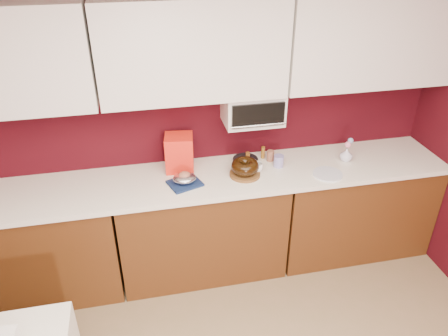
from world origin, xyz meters
TOP-DOWN VIEW (x-y plane):
  - ceiling at (0.00, 0.00)m, footprint 4.00×4.50m
  - wall_back at (0.00, 2.25)m, footprint 4.00×0.02m
  - base_cabinet_left at (-1.33, 1.94)m, footprint 1.31×0.58m
  - base_cabinet_center at (0.00, 1.94)m, footprint 1.31×0.58m
  - base_cabinet_right at (1.33, 1.94)m, footprint 1.31×0.58m
  - countertop at (0.00, 1.94)m, footprint 4.00×0.62m
  - upper_cabinet_center at (0.00, 2.08)m, footprint 1.31×0.33m
  - upper_cabinet_right at (1.33, 2.08)m, footprint 1.31×0.33m
  - toaster_oven at (0.45, 2.10)m, footprint 0.45×0.30m
  - toaster_oven_door at (0.45, 1.94)m, footprint 0.40×0.02m
  - toaster_oven_handle at (0.45, 1.93)m, footprint 0.42×0.02m
  - cake_base at (0.35, 1.90)m, footprint 0.27×0.27m
  - bundt_cake at (0.35, 1.90)m, footprint 0.22×0.22m
  - navy_towel at (-0.13, 1.86)m, footprint 0.28×0.26m
  - foil_ham_nest at (-0.13, 1.86)m, footprint 0.19×0.16m
  - roasted_ham at (-0.13, 1.86)m, footprint 0.11×0.10m
  - pandoro_box at (-0.13, 2.10)m, footprint 0.24×0.22m
  - dark_pan at (0.40, 2.09)m, footprint 0.23×0.23m
  - coffee_mug at (0.45, 1.93)m, footprint 0.12×0.12m
  - blue_jar at (0.65, 1.98)m, footprint 0.10×0.10m
  - flower_vase at (1.22, 1.95)m, footprint 0.09×0.09m
  - flower_pink at (1.22, 1.95)m, footprint 0.05×0.05m
  - flower_blue at (1.25, 1.97)m, footprint 0.05×0.05m
  - china_plate at (0.98, 1.77)m, footprint 0.27×0.27m
  - amber_bottle at (0.41, 2.08)m, footprint 0.04×0.04m
  - paper_cup at (0.61, 2.08)m, footprint 0.06×0.06m
  - amber_bottle_tall at (0.56, 2.14)m, footprint 0.04×0.04m

SIDE VIEW (x-z plane):
  - base_cabinet_left at x=-1.33m, z-range 0.00..0.86m
  - base_cabinet_center at x=0.00m, z-range 0.00..0.86m
  - base_cabinet_right at x=1.33m, z-range 0.00..0.86m
  - countertop at x=0.00m, z-range 0.86..0.90m
  - china_plate at x=0.98m, z-range 0.90..0.91m
  - navy_towel at x=-0.13m, z-range 0.90..0.92m
  - cake_base at x=0.35m, z-range 0.90..0.92m
  - dark_pan at x=0.40m, z-range 0.90..0.94m
  - paper_cup at x=0.61m, z-range 0.90..0.99m
  - coffee_mug at x=0.45m, z-range 0.90..0.99m
  - blue_jar at x=0.65m, z-range 0.90..1.00m
  - amber_bottle at x=0.41m, z-range 0.90..1.00m
  - amber_bottle_tall at x=0.56m, z-range 0.90..1.01m
  - foil_ham_nest at x=-0.13m, z-range 0.92..0.99m
  - flower_vase at x=1.22m, z-range 0.90..1.02m
  - roasted_ham at x=-0.13m, z-range 0.95..1.01m
  - bundt_cake at x=0.35m, z-range 0.94..1.02m
  - pandoro_box at x=-0.13m, z-range 0.90..1.19m
  - flower_pink at x=1.22m, z-range 1.02..1.07m
  - flower_blue at x=1.25m, z-range 1.05..1.09m
  - wall_back at x=0.00m, z-range 0.00..2.50m
  - toaster_oven_handle at x=0.45m, z-range 1.29..1.31m
  - toaster_oven at x=0.45m, z-range 1.25..1.50m
  - toaster_oven_door at x=0.45m, z-range 1.28..1.47m
  - upper_cabinet_center at x=0.00m, z-range 1.50..2.20m
  - upper_cabinet_right at x=1.33m, z-range 1.50..2.20m
  - ceiling at x=0.00m, z-range 2.49..2.51m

